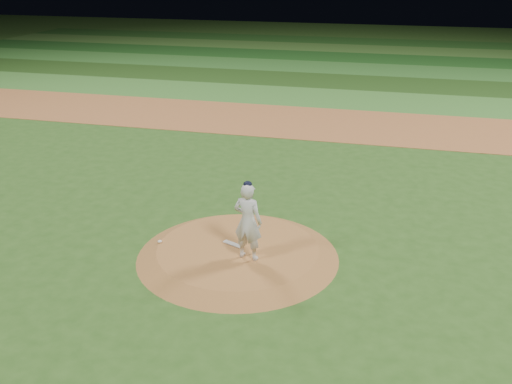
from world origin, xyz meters
name	(u,v)px	position (x,y,z in m)	size (l,w,h in m)	color
ground	(238,256)	(0.00, 0.00, 0.00)	(120.00, 120.00, 0.00)	#2A521A
infield_dirt_band	(316,123)	(0.00, 14.00, 0.01)	(70.00, 6.00, 0.02)	#9E5E31
outfield_stripe_0	(331,98)	(0.00, 19.50, 0.01)	(70.00, 5.00, 0.02)	#38752A
outfield_stripe_1	(341,81)	(0.00, 24.50, 0.01)	(70.00, 5.00, 0.02)	#1F4215
outfield_stripe_2	(349,68)	(0.00, 29.50, 0.01)	(70.00, 5.00, 0.02)	#2E6A26
outfield_stripe_3	(355,58)	(0.00, 34.50, 0.01)	(70.00, 5.00, 0.02)	#194917
outfield_stripe_4	(360,49)	(0.00, 39.50, 0.01)	(70.00, 5.00, 0.02)	#386625
outfield_stripe_5	(364,41)	(0.00, 44.50, 0.01)	(70.00, 5.00, 0.02)	#1D4B18
pitchers_mound	(238,252)	(0.00, 0.00, 0.12)	(5.50, 5.50, 0.25)	#9F6531
pitching_rubber	(233,244)	(-0.19, 0.16, 0.27)	(0.60, 0.15, 0.03)	silver
rosin_bag	(160,241)	(-2.19, -0.23, 0.28)	(0.12, 0.12, 0.07)	white
pitcher_on_mound	(248,221)	(0.41, -0.45, 1.31)	(0.84, 0.63, 2.16)	silver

